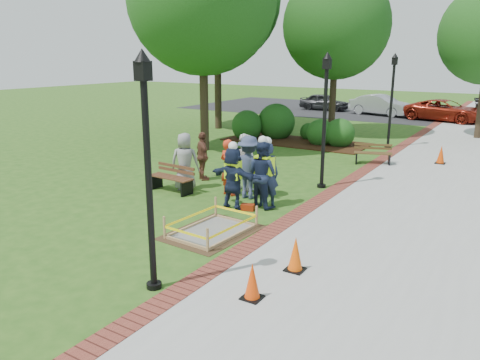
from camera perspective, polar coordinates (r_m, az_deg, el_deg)
The scene contains 34 objects.
ground at distance 11.82m, azimuth -5.16°, elevation -5.63°, with size 100.00×100.00×0.00m, color #285116.
sidewalk at distance 19.32m, azimuth 26.01°, elevation 1.06°, with size 6.00×60.00×0.02m, color #9E9E99.
brick_edging at distance 19.88m, azimuth 16.72°, elevation 2.32°, with size 0.50×60.00×0.03m, color maroon.
mulch_bed at distance 23.33m, azimuth 6.77°, elevation 4.66°, with size 7.00×3.00×0.05m, color #381E0F.
parking_lot at distance 36.66m, azimuth 21.32°, elevation 7.45°, with size 36.00×12.00×0.01m, color black.
wet_concrete_pad at distance 11.30m, azimuth -3.43°, elevation -5.32°, with size 1.86×2.41×0.55m.
bench_near at distance 14.79m, azimuth -8.37°, elevation -0.43°, with size 1.57×0.63×0.83m.
bench_far at distance 19.13m, azimuth 15.87°, elevation 2.62°, with size 1.51×0.91×0.78m.
cone_front at distance 8.32m, azimuth 1.50°, elevation -12.33°, with size 0.35×0.35×0.69m.
cone_back at distance 9.38m, azimuth 6.77°, elevation -9.05°, with size 0.37×0.37×0.72m.
cone_far at distance 20.01m, azimuth 23.29°, elevation 2.80°, with size 0.37×0.37×0.74m.
toolbox at distance 12.92m, azimuth 0.96°, elevation -3.34°, with size 0.36×0.20×0.18m, color maroon.
lamp_near at distance 8.15m, azimuth -11.22°, elevation 2.87°, with size 0.28×0.28×4.26m.
lamp_mid at distance 14.94m, azimuth 10.31°, elevation 8.31°, with size 0.28×0.28×4.26m.
lamp_far at distance 22.54m, azimuth 18.05°, elevation 9.99°, with size 0.28×0.28×4.26m.
tree_left at distance 21.01m, azimuth -4.64°, elevation 21.08°, with size 6.29×6.29×9.56m.
tree_back at distance 25.55m, azimuth 11.66°, elevation 17.96°, with size 5.45×5.45×8.36m.
tree_far at distance 27.55m, azimuth -2.82°, elevation 21.05°, with size 7.03×7.03×10.61m.
shrub_a at distance 24.11m, azimuth 0.87°, elevation 5.05°, with size 1.58×1.58×1.58m, color #1B4513.
shrub_b at distance 24.44m, azimuth 4.40°, elevation 5.14°, with size 1.92×1.92×1.92m, color #1B4513.
shrub_c at distance 22.85m, azimuth 9.69°, elevation 4.28°, with size 1.32×1.32×1.32m, color #1B4513.
shrub_d at distance 22.63m, azimuth 11.97°, elevation 4.07°, with size 1.41×1.41×1.41m, color #1B4513.
shrub_e at distance 24.20m, azimuth 8.36°, elevation 4.93°, with size 0.90×0.90×0.90m, color #1B4513.
casual_person_a at distance 14.85m, azimuth -6.73°, elevation 2.25°, with size 0.69×0.60×1.82m.
casual_person_b at distance 14.15m, azimuth -1.39°, elevation 1.54°, with size 0.60×0.44×1.73m.
casual_person_c at distance 14.78m, azimuth 0.57°, elevation 2.25°, with size 0.65×0.51×1.79m.
casual_person_d at distance 15.96m, azimuth -4.58°, elevation 2.90°, with size 0.63×0.58×1.65m.
casual_person_e at distance 13.83m, azimuth 1.08°, elevation 1.54°, with size 0.63×0.43×1.88m.
hivis_worker_a at distance 12.82m, azimuth -0.85°, elevation 0.48°, with size 0.58×0.39×1.90m.
hivis_worker_b at distance 13.10m, azimuth 3.28°, elevation 0.93°, with size 0.70×0.63×1.98m.
hivis_worker_c at distance 13.01m, azimuth 2.74°, elevation 0.94°, with size 0.67×0.52×2.03m.
parked_car_a at distance 37.54m, azimuth 10.17°, elevation 8.38°, with size 4.29×1.87×1.40m, color #2B2A2D.
parked_car_b at distance 35.25m, azimuth 16.70°, elevation 7.57°, with size 4.82×2.10×1.57m, color #A5A6AB.
parked_car_c at distance 33.48m, azimuth 23.63°, elevation 6.59°, with size 4.61×2.00×1.50m, color maroon.
Camera 1 is at (6.73, -8.80, 4.14)m, focal length 35.00 mm.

